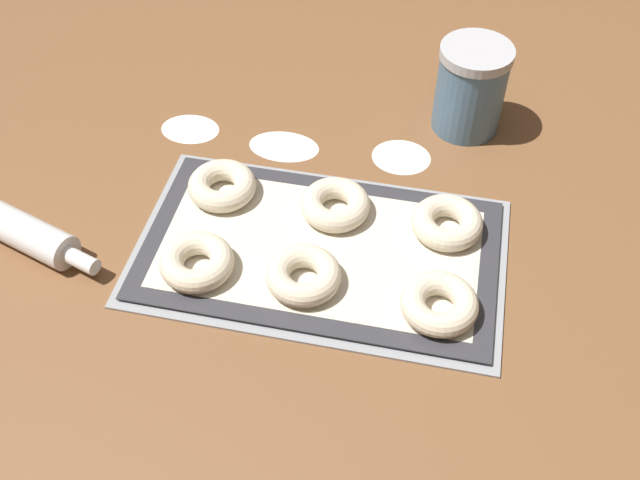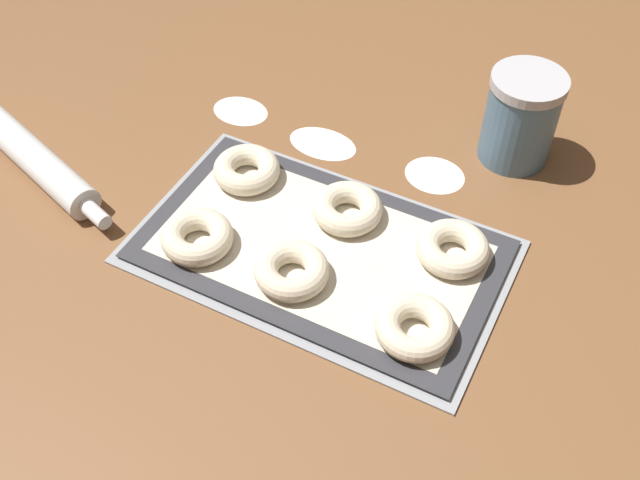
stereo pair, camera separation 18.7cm
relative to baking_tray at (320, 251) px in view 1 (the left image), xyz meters
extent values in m
plane|color=brown|center=(0.02, 0.01, 0.00)|extent=(2.80, 2.80, 0.00)
cube|color=#93969B|center=(0.00, 0.00, 0.00)|extent=(0.52, 0.31, 0.01)
cube|color=#333338|center=(0.00, 0.00, 0.01)|extent=(0.50, 0.29, 0.00)
cube|color=beige|center=(0.00, 0.00, 0.01)|extent=(0.45, 0.24, 0.00)
torus|color=beige|center=(-0.16, -0.07, 0.02)|extent=(0.10, 0.10, 0.03)
torus|color=beige|center=(-0.01, -0.07, 0.02)|extent=(0.10, 0.10, 0.03)
torus|color=beige|center=(0.17, -0.08, 0.02)|extent=(0.10, 0.10, 0.03)
torus|color=beige|center=(-0.17, 0.08, 0.02)|extent=(0.10, 0.10, 0.03)
torus|color=beige|center=(0.01, 0.07, 0.02)|extent=(0.10, 0.10, 0.03)
torus|color=beige|center=(0.17, 0.07, 0.02)|extent=(0.10, 0.10, 0.03)
cylinder|color=slate|center=(0.18, 0.33, 0.06)|extent=(0.11, 0.11, 0.13)
cylinder|color=#B2B2B7|center=(0.18, 0.33, 0.14)|extent=(0.12, 0.12, 0.02)
cylinder|color=silver|center=(-0.31, -0.10, 0.02)|extent=(0.05, 0.04, 0.02)
ellipsoid|color=white|center=(-0.10, 0.21, 0.00)|extent=(0.12, 0.07, 0.00)
ellipsoid|color=white|center=(0.09, 0.23, 0.00)|extent=(0.09, 0.08, 0.00)
ellipsoid|color=white|center=(-0.27, 0.22, 0.00)|extent=(0.10, 0.07, 0.00)
camera|label=1|loc=(0.14, -0.68, 0.80)|focal=42.00mm
camera|label=2|loc=(0.32, -0.62, 0.80)|focal=42.00mm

